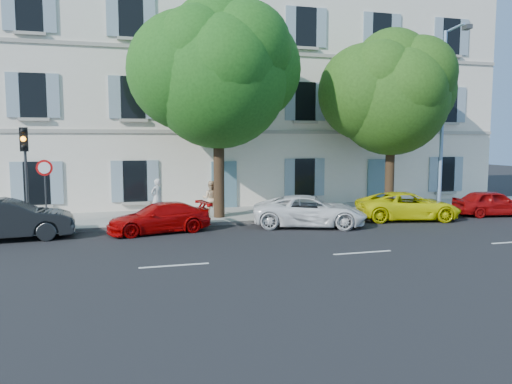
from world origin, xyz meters
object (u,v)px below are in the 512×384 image
object	(u,v)px
car_dark_sedan	(8,220)
pedestrian_b	(211,199)
car_yellow_supercar	(408,206)
tree_left	(218,79)
road_sign	(45,179)
tree_right	(392,99)
street_lamp	(445,110)
car_red_hatchback	(492,203)
traffic_light	(25,156)
pedestrian_a	(157,198)
car_red_coupe	(159,218)
car_white_coupe	(310,211)

from	to	relation	value
car_dark_sedan	pedestrian_b	distance (m)	8.31
car_yellow_supercar	tree_left	world-z (taller)	tree_left
car_yellow_supercar	tree_left	size ratio (longest dim) A/B	0.48
car_dark_sedan	car_yellow_supercar	xyz separation A→B (m)	(16.40, 0.01, -0.11)
car_yellow_supercar	road_sign	distance (m)	15.39
car_yellow_supercar	pedestrian_b	distance (m)	8.90
car_yellow_supercar	tree_left	bearing A→B (deg)	87.26
car_yellow_supercar	tree_right	xyz separation A→B (m)	(0.35, 2.21, 4.92)
car_dark_sedan	street_lamp	bearing A→B (deg)	-91.19
car_red_hatchback	traffic_light	size ratio (longest dim) A/B	0.92
tree_left	street_lamp	distance (m)	10.83
traffic_light	pedestrian_a	distance (m)	5.71
car_red_hatchback	pedestrian_b	size ratio (longest dim) A/B	2.25
car_red_coupe	pedestrian_a	size ratio (longest dim) A/B	2.32
car_yellow_supercar	tree_left	xyz separation A→B (m)	(-8.21, 2.19, 5.59)
car_red_coupe	pedestrian_a	distance (m)	3.13
tree_left	pedestrian_b	xyz separation A→B (m)	(-0.30, 0.39, -5.28)
tree_right	pedestrian_a	distance (m)	12.12
car_white_coupe	car_red_hatchback	bearing A→B (deg)	-68.50
car_red_coupe	road_sign	distance (m)	4.66
car_red_hatchback	pedestrian_b	bearing A→B (deg)	88.04
tree_right	street_lamp	world-z (taller)	street_lamp
car_red_coupe	car_red_hatchback	size ratio (longest dim) A/B	1.10
car_dark_sedan	car_red_hatchback	world-z (taller)	car_dark_sedan
car_red_coupe	car_white_coupe	distance (m)	6.15
car_white_coupe	car_yellow_supercar	world-z (taller)	car_white_coupe
street_lamp	pedestrian_a	size ratio (longest dim) A/B	5.00
road_sign	car_yellow_supercar	bearing A→B (deg)	-4.79
car_dark_sedan	pedestrian_a	size ratio (longest dim) A/B	2.63
pedestrian_a	traffic_light	bearing A→B (deg)	-16.85
car_white_coupe	tree_left	xyz separation A→B (m)	(-3.29, 2.58, 5.58)
traffic_light	street_lamp	size ratio (longest dim) A/B	0.46
tree_right	pedestrian_b	xyz separation A→B (m)	(-8.85, 0.37, -4.60)
car_yellow_supercar	car_red_hatchback	distance (m)	4.50
pedestrian_a	pedestrian_b	bearing A→B (deg)	134.39
tree_right	traffic_light	world-z (taller)	tree_right
car_red_coupe	car_red_hatchback	world-z (taller)	car_red_hatchback
car_yellow_supercar	traffic_light	world-z (taller)	traffic_light
car_white_coupe	road_sign	distance (m)	10.58
car_yellow_supercar	road_sign	xyz separation A→B (m)	(-15.27, 1.28, 1.45)
car_red_coupe	road_sign	xyz separation A→B (m)	(-4.22, 1.30, 1.50)
car_red_hatchback	road_sign	world-z (taller)	road_sign
car_dark_sedan	tree_left	bearing A→B (deg)	-79.32
car_white_coupe	pedestrian_b	xyz separation A→B (m)	(-3.59, 2.97, 0.30)
car_red_hatchback	tree_left	xyz separation A→B (m)	(-12.70, 2.25, 5.61)
car_red_coupe	tree_right	world-z (taller)	tree_right
traffic_light	tree_left	bearing A→B (deg)	5.05
car_red_hatchback	street_lamp	world-z (taller)	street_lamp
car_red_coupe	pedestrian_b	xyz separation A→B (m)	(2.54, 2.60, 0.37)
car_red_coupe	street_lamp	size ratio (longest dim) A/B	0.46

